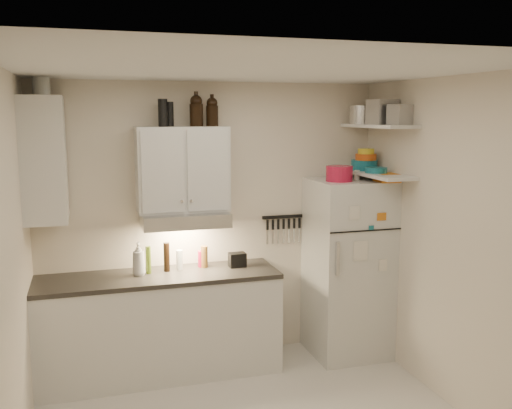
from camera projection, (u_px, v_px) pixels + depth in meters
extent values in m
cube|color=white|center=(259.00, 67.00, 3.74)|extent=(3.20, 3.00, 0.02)
cube|color=beige|center=(212.00, 222.00, 5.37)|extent=(3.20, 0.02, 2.60)
cube|color=beige|center=(8.00, 281.00, 3.48)|extent=(0.02, 3.00, 2.60)
cube|color=beige|center=(458.00, 246.00, 4.40)|extent=(0.02, 3.00, 2.60)
cube|color=silver|center=(160.00, 327.00, 5.05)|extent=(2.10, 0.60, 0.88)
cube|color=#2C2925|center=(159.00, 277.00, 4.98)|extent=(2.10, 0.62, 0.04)
cube|color=silver|center=(182.00, 169.00, 5.04)|extent=(0.80, 0.33, 0.75)
cube|color=silver|center=(44.00, 159.00, 4.56)|extent=(0.33, 0.55, 1.00)
cube|color=silver|center=(185.00, 219.00, 5.04)|extent=(0.76, 0.46, 0.12)
cube|color=silver|center=(348.00, 268.00, 5.47)|extent=(0.70, 0.68, 1.70)
cube|color=silver|center=(378.00, 126.00, 5.18)|extent=(0.30, 0.95, 0.03)
cube|color=silver|center=(377.00, 174.00, 5.25)|extent=(0.30, 0.95, 0.03)
cube|color=black|center=(283.00, 217.00, 5.54)|extent=(0.42, 0.02, 0.03)
cylinder|color=#AE1435|center=(339.00, 174.00, 5.20)|extent=(0.25, 0.25, 0.14)
cube|color=orange|center=(387.00, 178.00, 5.16)|extent=(0.19, 0.24, 0.08)
cylinder|color=silver|center=(357.00, 175.00, 5.34)|extent=(0.06, 0.06, 0.09)
cylinder|color=silver|center=(362.00, 115.00, 5.43)|extent=(0.25, 0.25, 0.17)
cube|color=#AAAAAD|center=(382.00, 112.00, 5.13)|extent=(0.25, 0.23, 0.22)
cube|color=#AAAAAD|center=(401.00, 115.00, 4.94)|extent=(0.20, 0.20, 0.18)
cylinder|color=#156777|center=(364.00, 165.00, 5.47)|extent=(0.25, 0.25, 0.10)
cylinder|color=#C54C12|center=(366.00, 157.00, 5.42)|extent=(0.20, 0.20, 0.06)
cylinder|color=gold|center=(366.00, 151.00, 5.41)|extent=(0.16, 0.16, 0.05)
cylinder|color=#156777|center=(376.00, 170.00, 5.22)|extent=(0.27, 0.27, 0.05)
cylinder|color=black|center=(169.00, 114.00, 4.95)|extent=(0.09, 0.09, 0.21)
cylinder|color=black|center=(163.00, 113.00, 4.85)|extent=(0.09, 0.09, 0.24)
cylinder|color=silver|center=(41.00, 84.00, 4.53)|extent=(0.14, 0.14, 0.18)
imported|color=silver|center=(139.00, 257.00, 4.93)|extent=(0.15, 0.15, 0.33)
cylinder|color=brown|center=(204.00, 257.00, 5.20)|extent=(0.06, 0.06, 0.20)
cylinder|color=#4C6519|center=(148.00, 260.00, 5.00)|extent=(0.06, 0.06, 0.24)
cylinder|color=black|center=(167.00, 257.00, 5.07)|extent=(0.06, 0.06, 0.26)
cylinder|color=silver|center=(179.00, 260.00, 5.13)|extent=(0.07, 0.07, 0.18)
cylinder|color=#AE1435|center=(202.00, 259.00, 5.22)|extent=(0.08, 0.08, 0.15)
cube|color=black|center=(237.00, 260.00, 5.23)|extent=(0.15, 0.11, 0.13)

